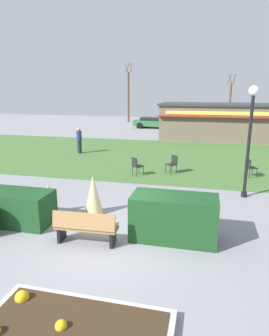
# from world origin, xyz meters

# --- Properties ---
(ground_plane) EXTENTS (80.00, 80.00, 0.00)m
(ground_plane) POSITION_xyz_m (0.00, 0.00, 0.00)
(ground_plane) COLOR gray
(lawn_patch) EXTENTS (36.00, 12.00, 0.01)m
(lawn_patch) POSITION_xyz_m (0.00, 11.33, 0.00)
(lawn_patch) COLOR #446B33
(lawn_patch) RESTS_ON ground_plane
(park_bench) EXTENTS (1.72, 0.60, 0.95)m
(park_bench) POSITION_xyz_m (-0.61, -0.23, 0.48)
(park_bench) COLOR #9E7547
(park_bench) RESTS_ON ground_plane
(hedge_left) EXTENTS (2.57, 1.10, 1.03)m
(hedge_left) POSITION_xyz_m (-3.38, 0.50, 0.52)
(hedge_left) COLOR #19421E
(hedge_left) RESTS_ON ground_plane
(hedge_right) EXTENTS (2.34, 1.10, 1.25)m
(hedge_right) POSITION_xyz_m (1.64, 0.62, 0.63)
(hedge_right) COLOR #19421E
(hedge_right) RESTS_ON ground_plane
(ornamental_grass_behind_left) EXTENTS (0.58, 0.58, 1.08)m
(ornamental_grass_behind_left) POSITION_xyz_m (-2.58, 1.41, 0.54)
(ornamental_grass_behind_left) COLOR #D1BC7F
(ornamental_grass_behind_left) RESTS_ON ground_plane
(ornamental_grass_behind_right) EXTENTS (0.63, 0.63, 1.32)m
(ornamental_grass_behind_right) POSITION_xyz_m (-1.16, 1.78, 0.66)
(ornamental_grass_behind_right) COLOR #D1BC7F
(ornamental_grass_behind_right) RESTS_ON ground_plane
(ornamental_grass_behind_center) EXTENTS (0.72, 0.72, 1.06)m
(ornamental_grass_behind_center) POSITION_xyz_m (0.83, 1.21, 0.53)
(ornamental_grass_behind_center) COLOR #D1BC7F
(ornamental_grass_behind_center) RESTS_ON ground_plane
(lamppost_mid) EXTENTS (0.36, 0.36, 4.19)m
(lamppost_mid) POSITION_xyz_m (3.94, 4.69, 2.64)
(lamppost_mid) COLOR black
(lamppost_mid) RESTS_ON ground_plane
(food_kiosk) EXTENTS (11.05, 4.75, 2.98)m
(food_kiosk) POSITION_xyz_m (3.92, 19.51, 1.50)
(food_kiosk) COLOR #6B5B4C
(food_kiosk) RESTS_ON ground_plane
(cafe_chair_west) EXTENTS (0.58, 0.58, 0.89)m
(cafe_chair_west) POSITION_xyz_m (4.47, 7.68, 0.53)
(cafe_chair_west) COLOR black
(cafe_chair_west) RESTS_ON ground_plane
(cafe_chair_east) EXTENTS (0.62, 0.62, 0.89)m
(cafe_chair_east) POSITION_xyz_m (-0.85, 6.69, 0.53)
(cafe_chair_east) COLOR black
(cafe_chair_east) RESTS_ON ground_plane
(cafe_chair_center) EXTENTS (0.62, 0.62, 0.89)m
(cafe_chair_center) POSITION_xyz_m (0.82, 7.55, 0.53)
(cafe_chair_center) COLOR black
(cafe_chair_center) RESTS_ON ground_plane
(person_strolling) EXTENTS (0.34, 0.34, 1.69)m
(person_strolling) POSITION_xyz_m (-5.72, 11.05, 0.86)
(person_strolling) COLOR #23232D
(person_strolling) RESTS_ON ground_plane
(parked_car_west_slot) EXTENTS (4.33, 2.32, 1.20)m
(parked_car_west_slot) POSITION_xyz_m (-3.42, 25.79, 0.64)
(parked_car_west_slot) COLOR #2D6638
(parked_car_west_slot) RESTS_ON ground_plane
(parked_car_center_slot) EXTENTS (4.30, 2.24, 1.20)m
(parked_car_center_slot) POSITION_xyz_m (1.54, 25.78, 0.64)
(parked_car_center_slot) COLOR #B7BABF
(parked_car_center_slot) RESTS_ON ground_plane
(tree_left_bg) EXTENTS (0.91, 0.96, 7.40)m
(tree_left_bg) POSITION_xyz_m (-7.77, 31.71, 3.33)
(tree_left_bg) COLOR brown
(tree_left_bg) RESTS_ON ground_plane
(tree_right_bg) EXTENTS (0.91, 0.96, 5.93)m
(tree_right_bg) POSITION_xyz_m (4.85, 31.12, 2.60)
(tree_right_bg) COLOR brown
(tree_right_bg) RESTS_ON ground_plane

